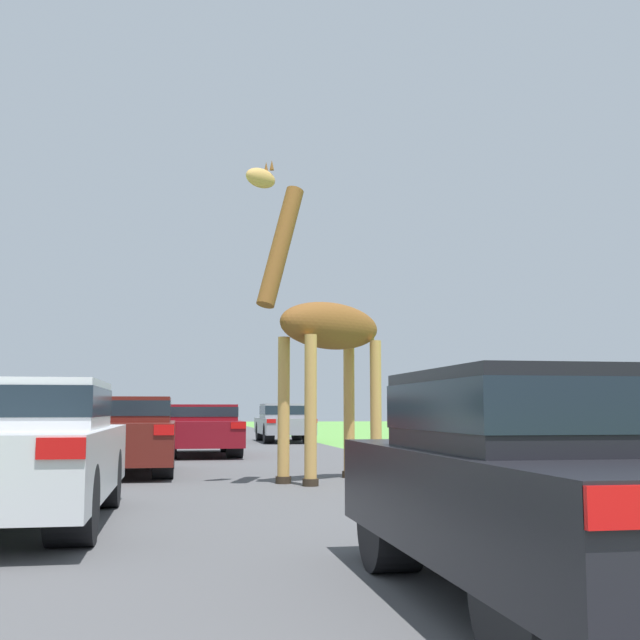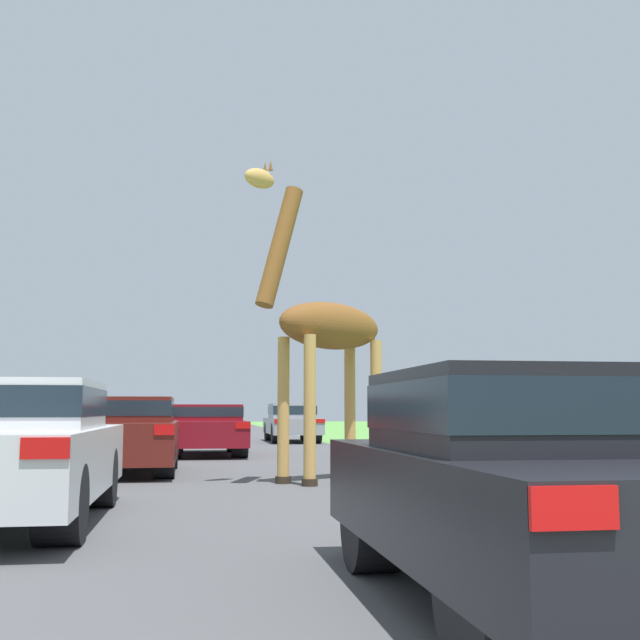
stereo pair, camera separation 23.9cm
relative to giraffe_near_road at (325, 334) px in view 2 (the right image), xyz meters
name	(u,v)px [view 2 (the right image)]	position (x,y,z in m)	size (l,w,h in m)	color
road	(218,440)	(-1.17, 18.09, -2.38)	(7.38, 120.00, 0.00)	#4C4C4F
giraffe_near_road	(325,334)	(0.00, 0.00, 0.00)	(2.66, 2.09, 4.99)	tan
car_lead_maroon	(530,478)	(-0.12, -8.25, -1.63)	(1.73, 3.96, 1.38)	black
car_queue_right	(206,428)	(-1.76, 8.13, -1.68)	(1.96, 4.54, 1.28)	maroon
car_queue_left	(3,447)	(-3.99, -4.21, -1.60)	(1.98, 4.62, 1.44)	silver
car_far_ahead	(137,422)	(-3.98, 15.02, -1.64)	(1.94, 4.35, 1.40)	silver
car_verge_right	(292,421)	(1.44, 16.30, -1.63)	(1.72, 4.49, 1.37)	gray
car_rear_follower	(127,433)	(-3.27, 2.23, -1.65)	(1.77, 3.97, 1.38)	#561914
sign_post	(560,417)	(4.07, 0.11, -1.34)	(0.70, 0.08, 1.48)	#4C3823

